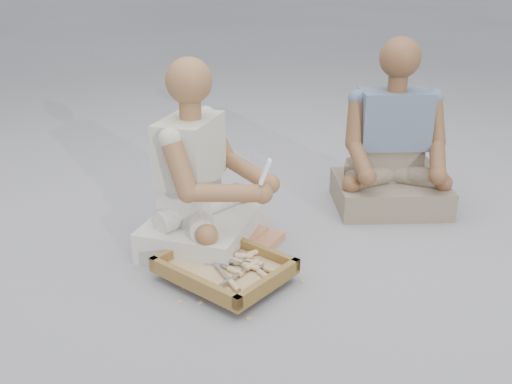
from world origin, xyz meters
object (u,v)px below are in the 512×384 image
(tool_tray, at_px, (225,267))
(carved_panel, at_px, (212,238))
(craftsman, at_px, (200,185))
(companion, at_px, (393,153))

(tool_tray, bearing_deg, carved_panel, 121.59)
(craftsman, xyz_separation_m, companion, (0.72, 0.70, 0.00))
(companion, bearing_deg, tool_tray, 40.44)
(tool_tray, height_order, craftsman, craftsman)
(carved_panel, distance_m, tool_tray, 0.34)
(carved_panel, relative_size, craftsman, 0.67)
(craftsman, bearing_deg, carved_panel, 130.37)
(companion, bearing_deg, carved_panel, 22.82)
(tool_tray, distance_m, companion, 1.10)
(craftsman, distance_m, companion, 1.00)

